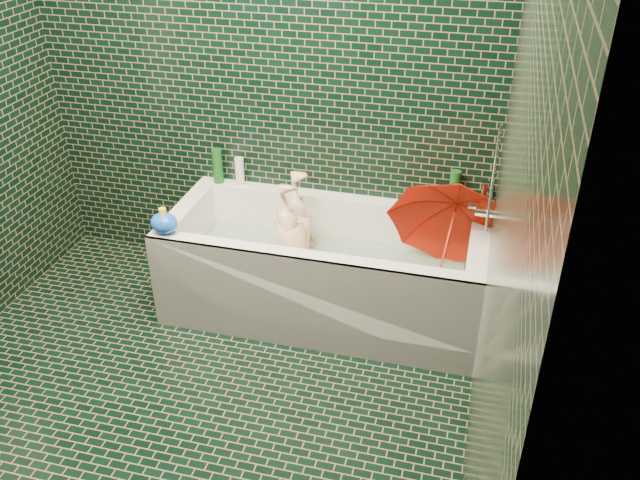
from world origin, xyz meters
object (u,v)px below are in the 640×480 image
(bathtub, at_px, (324,278))
(rubber_duck, at_px, (456,202))
(child, at_px, (298,254))
(umbrella, at_px, (447,242))
(bath_toy, at_px, (164,223))

(bathtub, xyz_separation_m, rubber_duck, (0.65, 0.35, 0.38))
(child, xyz_separation_m, umbrella, (0.81, -0.06, 0.24))
(bathtub, distance_m, umbrella, 0.73)
(bathtub, relative_size, rubber_duck, 14.06)
(bath_toy, bearing_deg, rubber_duck, -0.12)
(umbrella, height_order, bath_toy, umbrella)
(bathtub, relative_size, bath_toy, 9.52)
(bathtub, height_order, rubber_duck, rubber_duck)
(rubber_duck, bearing_deg, bath_toy, -156.73)
(child, bearing_deg, bath_toy, -50.46)
(bathtub, height_order, umbrella, umbrella)
(umbrella, xyz_separation_m, bath_toy, (-1.41, -0.28, 0.06))
(umbrella, relative_size, bath_toy, 3.55)
(bathtub, height_order, child, bathtub)
(child, xyz_separation_m, bath_toy, (-0.60, -0.34, 0.30))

